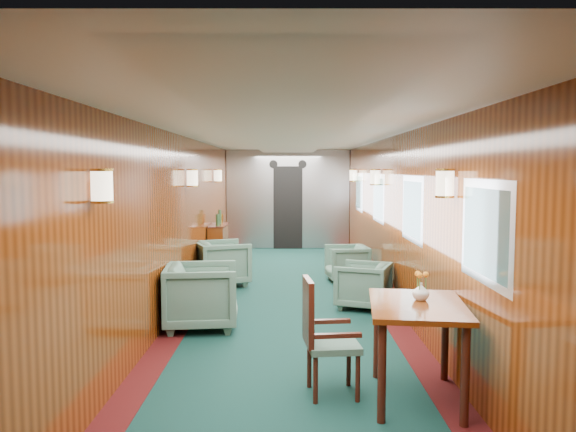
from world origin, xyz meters
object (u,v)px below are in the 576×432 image
object	(u,v)px
armchair_right_near	(363,285)
armchair_right_far	(347,263)
credenza	(218,246)
side_chair	(322,332)
dining_table	(417,319)
armchair_left_far	(222,263)
armchair_left_near	(202,296)

from	to	relation	value
armchair_right_near	armchair_right_far	size ratio (longest dim) A/B	1.02
credenza	armchair_right_far	distance (m)	2.63
side_chair	credenza	size ratio (longest dim) A/B	0.88
armchair_right_far	dining_table	bearing A→B (deg)	-6.55
credenza	armchair_right_near	size ratio (longest dim) A/B	1.64
armchair_right_near	armchair_left_far	bearing A→B (deg)	-104.87
armchair_right_near	armchair_right_far	distance (m)	1.86
armchair_right_near	armchair_right_far	xyz separation A→B (m)	(-0.03, 1.86, -0.01)
dining_table	armchair_left_far	size ratio (longest dim) A/B	1.43
credenza	armchair_right_near	bearing A→B (deg)	-51.77
armchair_left_far	armchair_right_near	world-z (taller)	armchair_left_far
side_chair	armchair_right_far	size ratio (longest dim) A/B	1.46
dining_table	armchair_right_near	bearing A→B (deg)	97.26
credenza	armchair_left_far	bearing A→B (deg)	-80.65
dining_table	credenza	size ratio (longest dim) A/B	1.02
side_chair	armchair_left_near	bearing A→B (deg)	117.16
dining_table	side_chair	world-z (taller)	side_chair
armchair_right_near	armchair_left_near	bearing A→B (deg)	-44.00
credenza	armchair_right_near	world-z (taller)	credenza
credenza	armchair_right_near	xyz separation A→B (m)	(2.38, -3.03, -0.13)
dining_table	armchair_right_near	world-z (taller)	dining_table
side_chair	credenza	bearing A→B (deg)	98.94
side_chair	armchair_right_near	distance (m)	3.12
armchair_left_far	armchair_right_near	distance (m)	2.63
credenza	armchair_left_near	size ratio (longest dim) A/B	1.33
dining_table	armchair_right_far	xyz separation A→B (m)	(-0.05, 4.98, -0.38)
dining_table	armchair_right_far	bearing A→B (deg)	97.44
armchair_left_near	armchair_right_far	bearing A→B (deg)	-41.93
dining_table	side_chair	distance (m)	0.80
armchair_right_far	credenza	bearing A→B (deg)	-123.45
armchair_right_far	side_chair	bearing A→B (deg)	-15.67
side_chair	armchair_right_near	bearing A→B (deg)	69.76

